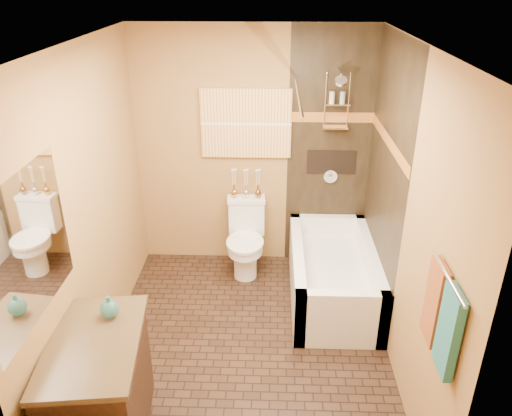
{
  "coord_description": "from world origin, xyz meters",
  "views": [
    {
      "loc": [
        0.2,
        -3.34,
        2.95
      ],
      "look_at": [
        0.07,
        0.4,
        1.14
      ],
      "focal_mm": 35.0,
      "sensor_mm": 36.0,
      "label": 1
    }
  ],
  "objects_px": {
    "sunset_painting": "(246,124)",
    "vanity": "(100,390)",
    "toilet": "(246,238)",
    "bathtub": "(333,278)"
  },
  "relations": [
    {
      "from": "bathtub",
      "to": "toilet",
      "type": "distance_m",
      "value": 1.0
    },
    {
      "from": "toilet",
      "to": "vanity",
      "type": "height_order",
      "value": "vanity"
    },
    {
      "from": "toilet",
      "to": "sunset_painting",
      "type": "bearing_deg",
      "value": 85.95
    },
    {
      "from": "sunset_painting",
      "to": "vanity",
      "type": "relative_size",
      "value": 0.9
    },
    {
      "from": "sunset_painting",
      "to": "bathtub",
      "type": "distance_m",
      "value": 1.75
    },
    {
      "from": "sunset_painting",
      "to": "toilet",
      "type": "height_order",
      "value": "sunset_painting"
    },
    {
      "from": "bathtub",
      "to": "toilet",
      "type": "bearing_deg",
      "value": 151.92
    },
    {
      "from": "bathtub",
      "to": "vanity",
      "type": "distance_m",
      "value": 2.41
    },
    {
      "from": "toilet",
      "to": "vanity",
      "type": "distance_m",
      "value": 2.31
    },
    {
      "from": "toilet",
      "to": "vanity",
      "type": "bearing_deg",
      "value": -115.77
    }
  ]
}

